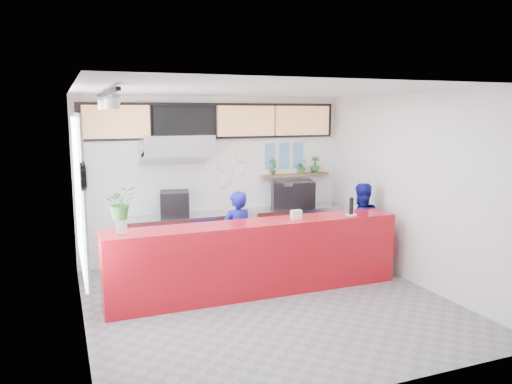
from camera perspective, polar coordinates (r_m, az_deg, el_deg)
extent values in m
plane|color=slate|center=(7.37, 1.31, -12.45)|extent=(5.00, 5.00, 0.00)
plane|color=silver|center=(6.86, 1.41, 11.53)|extent=(5.00, 5.00, 0.00)
plane|color=white|center=(9.29, -4.67, 1.60)|extent=(5.00, 0.00, 5.00)
plane|color=white|center=(6.43, -19.64, -2.27)|extent=(0.00, 5.00, 5.00)
plane|color=white|center=(8.26, 17.55, 0.26)|extent=(0.00, 5.00, 5.00)
cube|color=#AD0C17|center=(7.54, 0.14, -7.53)|extent=(4.50, 0.60, 1.10)
cube|color=beige|center=(9.20, -4.75, 8.40)|extent=(5.00, 0.02, 0.80)
cube|color=#B2B5BA|center=(9.00, -8.92, -5.53)|extent=(1.80, 0.60, 0.90)
cube|color=black|center=(8.85, -9.28, -1.35)|extent=(0.58, 0.58, 0.44)
cube|color=#B2B5BA|center=(8.69, -9.12, 5.30)|extent=(1.20, 0.70, 0.35)
cube|color=#B2B5BA|center=(8.70, -9.09, 3.99)|extent=(1.20, 0.69, 0.31)
cube|color=#B2B5BA|center=(9.75, 4.41, -4.32)|extent=(1.80, 0.60, 0.90)
cube|color=black|center=(9.59, 4.20, -0.26)|extent=(0.92, 0.77, 0.51)
cube|color=#A4A6AB|center=(9.55, 4.21, 1.09)|extent=(0.74, 0.57, 0.06)
cube|color=brown|center=(9.78, 4.50, 1.98)|extent=(1.40, 0.18, 0.04)
cube|color=tan|center=(8.74, -15.67, 7.73)|extent=(1.10, 0.10, 0.55)
cube|color=black|center=(8.94, -8.19, 8.00)|extent=(1.10, 0.10, 0.55)
cube|color=tan|center=(9.28, -1.14, 8.12)|extent=(1.10, 0.10, 0.55)
cube|color=tan|center=(9.75, 5.32, 8.13)|extent=(1.10, 0.10, 0.55)
cube|color=black|center=(9.17, -4.69, 8.08)|extent=(4.80, 0.04, 0.65)
cube|color=silver|center=(6.69, -19.57, -0.10)|extent=(0.04, 2.20, 1.90)
cube|color=#B2B5BA|center=(6.69, -19.40, -0.09)|extent=(0.03, 2.30, 2.00)
cylinder|color=black|center=(5.46, -19.16, 1.66)|extent=(0.05, 0.30, 0.30)
cylinder|color=white|center=(5.46, -18.84, 1.68)|extent=(0.02, 0.26, 0.26)
cube|color=black|center=(6.34, -16.67, 10.82)|extent=(0.05, 2.40, 0.04)
cylinder|color=silver|center=(9.28, -3.75, 3.15)|extent=(0.24, 0.03, 0.24)
cylinder|color=silver|center=(9.38, -2.00, 2.62)|extent=(0.24, 0.03, 0.24)
cylinder|color=silver|center=(9.31, -3.73, 1.32)|extent=(0.24, 0.03, 0.24)
cylinder|color=silver|center=(9.37, -1.72, 4.15)|extent=(0.24, 0.03, 0.24)
cube|color=#598CBF|center=(9.60, 1.64, 4.87)|extent=(0.20, 0.02, 0.25)
cube|color=#598CBF|center=(9.72, 3.27, 4.91)|extent=(0.20, 0.02, 0.25)
cube|color=#598CBF|center=(9.85, 4.86, 4.95)|extent=(0.20, 0.02, 0.25)
cube|color=#598CBF|center=(9.62, 1.63, 3.38)|extent=(0.20, 0.02, 0.25)
cube|color=#598CBF|center=(9.74, 3.25, 3.44)|extent=(0.20, 0.02, 0.25)
cube|color=#598CBF|center=(9.87, 4.84, 3.50)|extent=(0.20, 0.02, 0.25)
imported|color=navy|center=(8.03, -2.18, -5.11)|extent=(0.59, 0.43, 1.48)
imported|color=navy|center=(8.86, 11.82, -3.83)|extent=(0.77, 0.62, 1.51)
imported|color=#265D20|center=(9.56, 1.99, 2.93)|extent=(0.19, 0.16, 0.32)
imported|color=#265D20|center=(9.83, 5.23, 2.87)|extent=(0.28, 0.26, 0.26)
imported|color=#265D20|center=(9.96, 6.76, 3.11)|extent=(0.23, 0.22, 0.32)
cylinder|color=silver|center=(6.84, -15.11, -4.02)|extent=(0.18, 0.18, 0.19)
imported|color=#265D20|center=(6.77, -15.23, -1.19)|extent=(0.45, 0.41, 0.43)
cube|color=silver|center=(7.61, 4.63, -2.60)|extent=(0.16, 0.11, 0.14)
cylinder|color=silver|center=(8.03, 10.80, -2.57)|extent=(0.23, 0.23, 0.01)
cylinder|color=black|center=(8.00, 10.83, -1.58)|extent=(0.08, 0.08, 0.27)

